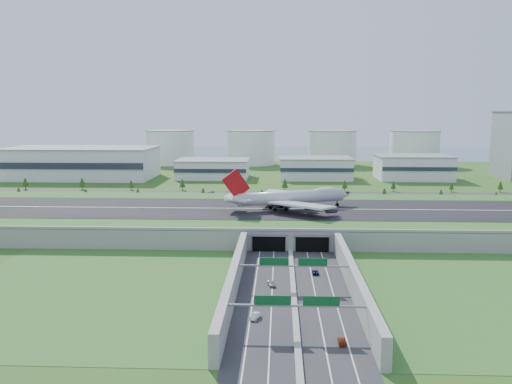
{
  "coord_description": "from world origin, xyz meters",
  "views": [
    {
      "loc": [
        -4.41,
        -257.96,
        54.38
      ],
      "look_at": [
        -17.32,
        35.0,
        11.15
      ],
      "focal_mm": 38.0,
      "sensor_mm": 36.0,
      "label": 1
    }
  ],
  "objects_px": {
    "car_0": "(272,283)",
    "car_4": "(107,195)",
    "fuel_tank_a": "(170,148)",
    "car_3": "(342,341)",
    "car_1": "(255,316)",
    "car_7": "(211,192)",
    "car_2": "(315,272)",
    "boeing_747": "(290,197)",
    "car_5": "(334,193)"
  },
  "relations": [
    {
      "from": "car_0",
      "to": "car_4",
      "type": "bearing_deg",
      "value": 108.49
    },
    {
      "from": "fuel_tank_a",
      "to": "car_3",
      "type": "distance_m",
      "value": 464.66
    },
    {
      "from": "car_1",
      "to": "car_7",
      "type": "distance_m",
      "value": 228.82
    },
    {
      "from": "car_2",
      "to": "car_4",
      "type": "height_order",
      "value": "car_4"
    },
    {
      "from": "boeing_747",
      "to": "car_2",
      "type": "height_order",
      "value": "boeing_747"
    },
    {
      "from": "car_5",
      "to": "car_7",
      "type": "height_order",
      "value": "car_5"
    },
    {
      "from": "car_5",
      "to": "car_2",
      "type": "bearing_deg",
      "value": -32.14
    },
    {
      "from": "fuel_tank_a",
      "to": "car_4",
      "type": "height_order",
      "value": "fuel_tank_a"
    },
    {
      "from": "fuel_tank_a",
      "to": "car_0",
      "type": "height_order",
      "value": "fuel_tank_a"
    },
    {
      "from": "car_3",
      "to": "car_7",
      "type": "bearing_deg",
      "value": -74.16
    },
    {
      "from": "car_2",
      "to": "car_3",
      "type": "relative_size",
      "value": 1.02
    },
    {
      "from": "boeing_747",
      "to": "car_7",
      "type": "relative_size",
      "value": 11.6
    },
    {
      "from": "boeing_747",
      "to": "car_5",
      "type": "distance_m",
      "value": 109.61
    },
    {
      "from": "fuel_tank_a",
      "to": "car_5",
      "type": "distance_m",
      "value": 256.49
    },
    {
      "from": "car_1",
      "to": "car_4",
      "type": "xyz_separation_m",
      "value": [
        -106.36,
        206.62,
        -0.03
      ]
    },
    {
      "from": "fuel_tank_a",
      "to": "boeing_747",
      "type": "xyz_separation_m",
      "value": [
        120.77,
        -310.18,
        -3.58
      ]
    },
    {
      "from": "car_0",
      "to": "car_2",
      "type": "xyz_separation_m",
      "value": [
        14.61,
        13.52,
        -0.17
      ]
    },
    {
      "from": "car_7",
      "to": "car_1",
      "type": "bearing_deg",
      "value": -8.28
    },
    {
      "from": "car_4",
      "to": "car_5",
      "type": "relative_size",
      "value": 0.9
    },
    {
      "from": "car_5",
      "to": "car_1",
      "type": "bearing_deg",
      "value": -35.4
    },
    {
      "from": "car_3",
      "to": "car_4",
      "type": "relative_size",
      "value": 1.04
    },
    {
      "from": "fuel_tank_a",
      "to": "car_5",
      "type": "height_order",
      "value": "fuel_tank_a"
    },
    {
      "from": "fuel_tank_a",
      "to": "car_4",
      "type": "relative_size",
      "value": 11.33
    },
    {
      "from": "car_1",
      "to": "car_3",
      "type": "height_order",
      "value": "car_1"
    },
    {
      "from": "car_0",
      "to": "car_7",
      "type": "height_order",
      "value": "car_0"
    },
    {
      "from": "boeing_747",
      "to": "car_3",
      "type": "relative_size",
      "value": 13.87
    },
    {
      "from": "fuel_tank_a",
      "to": "car_5",
      "type": "xyz_separation_m",
      "value": [
        152.02,
        -205.92,
        -16.57
      ]
    },
    {
      "from": "boeing_747",
      "to": "car_5",
      "type": "relative_size",
      "value": 13.03
    },
    {
      "from": "car_2",
      "to": "car_4",
      "type": "distance_m",
      "value": 207.25
    },
    {
      "from": "car_4",
      "to": "car_7",
      "type": "xyz_separation_m",
      "value": [
        65.77,
        18.57,
        0.05
      ]
    },
    {
      "from": "boeing_747",
      "to": "car_2",
      "type": "xyz_separation_m",
      "value": [
        7.1,
        -79.57,
        -13.15
      ]
    },
    {
      "from": "boeing_747",
      "to": "car_0",
      "type": "distance_m",
      "value": 94.3
    },
    {
      "from": "car_2",
      "to": "car_4",
      "type": "relative_size",
      "value": 1.07
    },
    {
      "from": "car_3",
      "to": "car_5",
      "type": "bearing_deg",
      "value": -93.73
    },
    {
      "from": "boeing_747",
      "to": "car_4",
      "type": "xyz_separation_m",
      "value": [
        -117.8,
        85.82,
        -13.05
      ]
    },
    {
      "from": "car_5",
      "to": "car_4",
      "type": "bearing_deg",
      "value": -107.6
    },
    {
      "from": "fuel_tank_a",
      "to": "car_0",
      "type": "relative_size",
      "value": 10.4
    },
    {
      "from": "car_4",
      "to": "car_2",
      "type": "bearing_deg",
      "value": -132.33
    },
    {
      "from": "car_7",
      "to": "fuel_tank_a",
      "type": "bearing_deg",
      "value": 179.97
    },
    {
      "from": "car_0",
      "to": "car_2",
      "type": "distance_m",
      "value": 19.91
    },
    {
      "from": "car_7",
      "to": "car_3",
      "type": "bearing_deg",
      "value": -4.04
    },
    {
      "from": "boeing_747",
      "to": "car_1",
      "type": "relative_size",
      "value": 13.47
    },
    {
      "from": "boeing_747",
      "to": "car_1",
      "type": "height_order",
      "value": "boeing_747"
    },
    {
      "from": "car_4",
      "to": "car_3",
      "type": "bearing_deg",
      "value": -139.41
    },
    {
      "from": "fuel_tank_a",
      "to": "car_3",
      "type": "relative_size",
      "value": 10.85
    },
    {
      "from": "car_5",
      "to": "car_7",
      "type": "distance_m",
      "value": 83.28
    },
    {
      "from": "car_3",
      "to": "car_7",
      "type": "relative_size",
      "value": 0.84
    },
    {
      "from": "car_4",
      "to": "car_0",
      "type": "bearing_deg",
      "value": -137.74
    },
    {
      "from": "car_1",
      "to": "car_2",
      "type": "relative_size",
      "value": 1.01
    },
    {
      "from": "fuel_tank_a",
      "to": "car_7",
      "type": "height_order",
      "value": "fuel_tank_a"
    }
  ]
}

